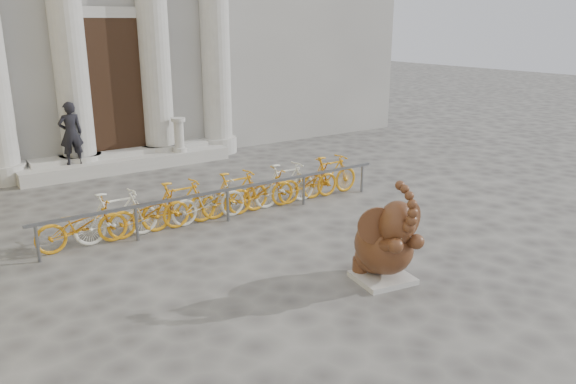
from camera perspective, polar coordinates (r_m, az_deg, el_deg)
ground at (r=9.10m, az=4.15°, el=-9.85°), size 80.00×80.00×0.00m
entrance_steps at (r=16.98m, az=-16.00°, el=2.92°), size 6.00×1.20×0.36m
elephant_statue at (r=9.23m, az=9.86°, el=-5.26°), size 1.18×1.38×1.78m
bike_rack at (r=12.16m, az=-6.78°, el=-0.40°), size 8.00×0.53×1.00m
pedestrian at (r=16.30m, az=-21.20°, el=5.58°), size 0.63×0.42×1.71m
balustrade_post at (r=17.10m, az=-11.01°, el=5.58°), size 0.41×0.41×1.02m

